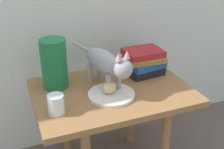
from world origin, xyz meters
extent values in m
cube|color=olive|center=(0.00, 0.00, 0.50)|extent=(0.75, 0.53, 0.03)
cylinder|color=olive|center=(0.20, -0.20, 0.24)|extent=(0.04, 0.04, 0.48)
cylinder|color=olive|center=(-0.20, 0.20, 0.24)|extent=(0.04, 0.04, 0.48)
cylinder|color=olive|center=(0.20, 0.20, 0.24)|extent=(0.04, 0.04, 0.48)
cylinder|color=silver|center=(-0.03, -0.06, 0.52)|extent=(0.22, 0.22, 0.01)
ellipsoid|color=#E0BC7A|center=(-0.03, -0.05, 0.55)|extent=(0.10, 0.10, 0.05)
cylinder|color=#99999E|center=(0.03, -0.02, 0.56)|extent=(0.02, 0.02, 0.10)
cylinder|color=#99999E|center=(-0.03, -0.04, 0.56)|extent=(0.02, 0.02, 0.10)
cylinder|color=#99999E|center=(-0.02, 0.13, 0.56)|extent=(0.02, 0.02, 0.10)
cylinder|color=#99999E|center=(-0.07, 0.12, 0.56)|extent=(0.02, 0.02, 0.10)
ellipsoid|color=#99999E|center=(-0.03, 0.05, 0.65)|extent=(0.15, 0.27, 0.11)
sphere|color=#99999E|center=(0.01, -0.09, 0.66)|extent=(0.09, 0.09, 0.09)
cone|color=tan|center=(0.03, -0.09, 0.72)|extent=(0.03, 0.03, 0.03)
cone|color=tan|center=(-0.01, -0.10, 0.72)|extent=(0.03, 0.03, 0.03)
cylinder|color=#99999E|center=(-0.08, 0.25, 0.66)|extent=(0.06, 0.16, 0.02)
cube|color=black|center=(0.22, 0.11, 0.54)|extent=(0.20, 0.17, 0.04)
cube|color=#1E4C8C|center=(0.23, 0.10, 0.58)|extent=(0.21, 0.17, 0.04)
cube|color=olive|center=(0.22, 0.10, 0.61)|extent=(0.20, 0.16, 0.03)
cube|color=maroon|center=(0.22, 0.11, 0.63)|extent=(0.20, 0.15, 0.03)
cylinder|color=#196B38|center=(-0.25, 0.13, 0.64)|extent=(0.12, 0.12, 0.24)
cylinder|color=silver|center=(-0.29, -0.11, 0.56)|extent=(0.07, 0.07, 0.08)
cylinder|color=silver|center=(-0.29, -0.11, 0.54)|extent=(0.06, 0.06, 0.04)
camera|label=1|loc=(-0.45, -1.15, 1.20)|focal=46.71mm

